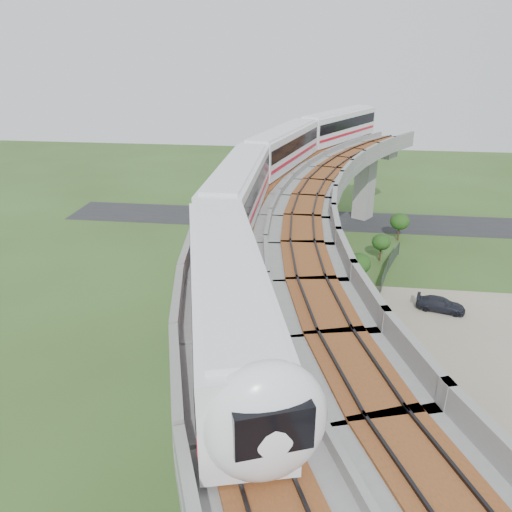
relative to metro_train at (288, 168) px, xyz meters
name	(u,v)px	position (x,y,z in m)	size (l,w,h in m)	color
ground	(270,342)	(-0.67, -6.22, -12.31)	(160.00, 160.00, 0.00)	#32481D
dirt_lot	(464,372)	(13.33, -8.22, -12.29)	(18.00, 26.00, 0.04)	gray
asphalt_road	(293,219)	(-0.67, 23.78, -12.29)	(60.00, 8.00, 0.03)	#232326
viaduct	(326,236)	(3.17, -6.22, -3.26)	(19.58, 73.98, 11.40)	#99968E
metro_train	(288,168)	(0.00, 0.00, 0.00)	(13.61, 60.98, 3.64)	white
fence	(399,343)	(9.08, -6.22, -11.56)	(3.87, 38.73, 1.50)	#2D382D
tree_0	(400,222)	(12.07, 17.55, -9.97)	(2.26, 2.26, 3.30)	#382314
tree_1	(381,242)	(9.36, 11.16, -10.20)	(1.98, 1.98, 2.96)	#382314
tree_2	(358,264)	(6.57, 4.55, -9.92)	(2.32, 2.32, 3.38)	#382314
tree_3	(350,300)	(5.41, -3.20, -9.80)	(2.47, 2.47, 3.56)	#382314
tree_4	(361,368)	(5.85, -11.02, -10.71)	(1.98, 1.98, 2.44)	#382314
tree_5	(390,444)	(6.78, -18.71, -9.75)	(2.59, 2.59, 3.67)	#382314
car_dark	(441,304)	(13.48, 0.65, -11.68)	(1.65, 4.07, 1.18)	black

